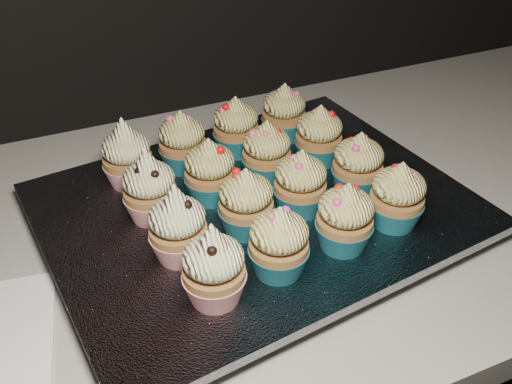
{
  "coord_description": "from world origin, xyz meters",
  "views": [
    {
      "loc": [
        -0.42,
        1.15,
        1.35
      ],
      "look_at": [
        -0.2,
        1.67,
        0.95
      ],
      "focal_mm": 40.0,
      "sensor_mm": 36.0,
      "label": 1
    }
  ],
  "objects": [
    {
      "name": "cupcake_6",
      "position": [
        -0.16,
        1.63,
        0.97
      ],
      "size": [
        0.06,
        0.06,
        0.08
      ],
      "color": "#196979",
      "rests_on": "foil_lining"
    },
    {
      "name": "cupcake_11",
      "position": [
        -0.08,
        1.72,
        0.97
      ],
      "size": [
        0.06,
        0.06,
        0.08
      ],
      "color": "#196979",
      "rests_on": "foil_lining"
    },
    {
      "name": "cupcake_12",
      "position": [
        -0.33,
        1.77,
        0.97
      ],
      "size": [
        0.06,
        0.06,
        0.1
      ],
      "color": "red",
      "rests_on": "foil_lining"
    },
    {
      "name": "cupcake_1",
      "position": [
        -0.22,
        1.55,
        0.97
      ],
      "size": [
        0.06,
        0.06,
        0.08
      ],
      "color": "#196979",
      "rests_on": "foil_lining"
    },
    {
      "name": "cupcake_3",
      "position": [
        -0.07,
        1.57,
        0.97
      ],
      "size": [
        0.06,
        0.06,
        0.08
      ],
      "color": "#196979",
      "rests_on": "foil_lining"
    },
    {
      "name": "cupcake_9",
      "position": [
        -0.24,
        1.7,
        0.97
      ],
      "size": [
        0.06,
        0.06,
        0.08
      ],
      "color": "#196979",
      "rests_on": "foil_lining"
    },
    {
      "name": "baking_tray",
      "position": [
        -0.2,
        1.67,
        0.91
      ],
      "size": [
        0.5,
        0.4,
        0.02
      ],
      "primitive_type": "cube",
      "rotation": [
        0.0,
        0.0,
        0.13
      ],
      "color": "black",
      "rests_on": "worktop"
    },
    {
      "name": "cupcake_0",
      "position": [
        -0.3,
        1.54,
        0.97
      ],
      "size": [
        0.06,
        0.06,
        0.1
      ],
      "color": "red",
      "rests_on": "foil_lining"
    },
    {
      "name": "worktop",
      "position": [
        0.0,
        1.7,
        0.88
      ],
      "size": [
        2.44,
        0.64,
        0.04
      ],
      "primitive_type": "cube",
      "color": "beige",
      "rests_on": "cabinet"
    },
    {
      "name": "cupcake_13",
      "position": [
        -0.25,
        1.78,
        0.97
      ],
      "size": [
        0.06,
        0.06,
        0.08
      ],
      "color": "#196979",
      "rests_on": "foil_lining"
    },
    {
      "name": "cupcake_2",
      "position": [
        -0.14,
        1.56,
        0.97
      ],
      "size": [
        0.06,
        0.06,
        0.08
      ],
      "color": "#196979",
      "rests_on": "foil_lining"
    },
    {
      "name": "foil_lining",
      "position": [
        -0.2,
        1.67,
        0.93
      ],
      "size": [
        0.54,
        0.45,
        0.01
      ],
      "primitive_type": "cube",
      "rotation": [
        0.0,
        0.0,
        0.13
      ],
      "color": "silver",
      "rests_on": "baking_tray"
    },
    {
      "name": "cupcake_15",
      "position": [
        -0.1,
        1.8,
        0.97
      ],
      "size": [
        0.06,
        0.06,
        0.08
      ],
      "color": "#196979",
      "rests_on": "foil_lining"
    },
    {
      "name": "cupcake_5",
      "position": [
        -0.23,
        1.62,
        0.97
      ],
      "size": [
        0.06,
        0.06,
        0.08
      ],
      "color": "#196979",
      "rests_on": "foil_lining"
    },
    {
      "name": "cupcake_14",
      "position": [
        -0.18,
        1.79,
        0.97
      ],
      "size": [
        0.06,
        0.06,
        0.08
      ],
      "color": "#196979",
      "rests_on": "foil_lining"
    },
    {
      "name": "cupcake_4",
      "position": [
        -0.31,
        1.61,
        0.97
      ],
      "size": [
        0.06,
        0.06,
        0.1
      ],
      "color": "red",
      "rests_on": "foil_lining"
    },
    {
      "name": "cabinet",
      "position": [
        0.0,
        1.7,
        0.43
      ],
      "size": [
        2.4,
        0.6,
        0.86
      ],
      "primitive_type": "cube",
      "color": "black",
      "rests_on": "ground"
    },
    {
      "name": "cupcake_7",
      "position": [
        -0.07,
        1.64,
        0.97
      ],
      "size": [
        0.06,
        0.06,
        0.08
      ],
      "color": "#196979",
      "rests_on": "foil_lining"
    },
    {
      "name": "cupcake_8",
      "position": [
        -0.32,
        1.69,
        0.97
      ],
      "size": [
        0.06,
        0.06,
        0.1
      ],
      "color": "red",
      "rests_on": "foil_lining"
    },
    {
      "name": "cupcake_10",
      "position": [
        -0.16,
        1.71,
        0.97
      ],
      "size": [
        0.06,
        0.06,
        0.08
      ],
      "color": "#196979",
      "rests_on": "foil_lining"
    }
  ]
}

